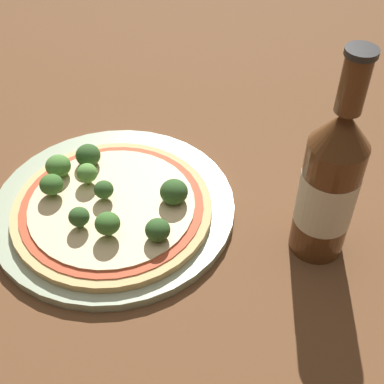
% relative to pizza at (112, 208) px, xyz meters
% --- Properties ---
extents(ground_plane, '(3.00, 3.00, 0.00)m').
position_rel_pizza_xyz_m(ground_plane, '(-0.02, 0.01, -0.02)').
color(ground_plane, brown).
extents(plate, '(0.30, 0.30, 0.01)m').
position_rel_pizza_xyz_m(plate, '(-0.01, 0.01, -0.01)').
color(plate, '#A3B293').
rests_on(plate, ground_plane).
extents(pizza, '(0.24, 0.24, 0.01)m').
position_rel_pizza_xyz_m(pizza, '(0.00, 0.00, 0.00)').
color(pizza, tan).
rests_on(pizza, plate).
extents(broccoli_floret_0, '(0.03, 0.03, 0.02)m').
position_rel_pizza_xyz_m(broccoli_floret_0, '(0.08, -0.01, 0.02)').
color(broccoli_floret_0, '#6B8E51').
rests_on(broccoli_floret_0, pizza).
extents(broccoli_floret_1, '(0.03, 0.03, 0.03)m').
position_rel_pizza_xyz_m(broccoli_floret_1, '(0.03, -0.04, 0.03)').
color(broccoli_floret_1, '#6B8E51').
rests_on(broccoli_floret_1, pizza).
extents(broccoli_floret_2, '(0.03, 0.03, 0.03)m').
position_rel_pizza_xyz_m(broccoli_floret_2, '(-0.09, 0.00, 0.02)').
color(broccoli_floret_2, '#6B8E51').
rests_on(broccoli_floret_2, pizza).
extents(broccoli_floret_3, '(0.03, 0.03, 0.03)m').
position_rel_pizza_xyz_m(broccoli_floret_3, '(0.06, 0.05, 0.02)').
color(broccoli_floret_3, '#6B8E51').
rests_on(broccoli_floret_3, pizza).
extents(broccoli_floret_4, '(0.02, 0.02, 0.03)m').
position_rel_pizza_xyz_m(broccoli_floret_4, '(-0.01, 0.00, 0.02)').
color(broccoli_floret_4, '#6B8E51').
rests_on(broccoli_floret_4, pizza).
extents(broccoli_floret_5, '(0.02, 0.02, 0.03)m').
position_rel_pizza_xyz_m(broccoli_floret_5, '(-0.00, -0.05, 0.02)').
color(broccoli_floret_5, '#6B8E51').
rests_on(broccoli_floret_5, pizza).
extents(broccoli_floret_6, '(0.03, 0.03, 0.03)m').
position_rel_pizza_xyz_m(broccoli_floret_6, '(-0.07, 0.04, 0.02)').
color(broccoli_floret_6, '#6B8E51').
rests_on(broccoli_floret_6, pizza).
extents(broccoli_floret_7, '(0.03, 0.03, 0.03)m').
position_rel_pizza_xyz_m(broccoli_floret_7, '(-0.05, 0.01, 0.02)').
color(broccoli_floret_7, '#6B8E51').
rests_on(broccoli_floret_7, pizza).
extents(broccoli_floret_8, '(0.03, 0.03, 0.03)m').
position_rel_pizza_xyz_m(broccoli_floret_8, '(-0.07, -0.03, 0.02)').
color(broccoli_floret_8, '#6B8E51').
rests_on(broccoli_floret_8, pizza).
extents(beer_bottle, '(0.06, 0.06, 0.25)m').
position_rel_pizza_xyz_m(beer_bottle, '(0.22, 0.11, 0.08)').
color(beer_bottle, '#563319').
rests_on(beer_bottle, ground_plane).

